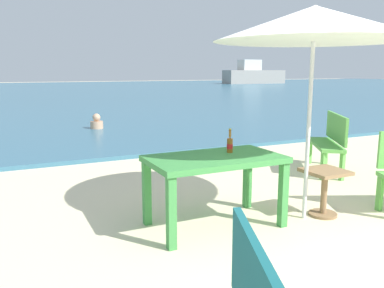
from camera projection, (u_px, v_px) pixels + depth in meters
The scene contains 8 objects.
sea_water at pixel (43, 92), 29.95m from camera, with size 120.00×50.00×0.08m, color #386B84.
picnic_table_green at pixel (215, 167), 4.16m from camera, with size 1.40×0.80×0.76m.
beer_bottle_amber at pixel (230, 144), 4.32m from camera, with size 0.07×0.07×0.26m.
patio_umbrella at pixel (314, 24), 4.10m from camera, with size 2.10×2.10×2.30m.
side_table_wood at pixel (324, 186), 4.50m from camera, with size 0.44×0.44×0.54m.
bench_green_right at pixel (330, 139), 6.47m from camera, with size 0.93×1.21×0.95m.
swimmer_person at pixel (97, 123), 10.81m from camera, with size 0.34×0.34×0.41m.
boat_ferry at pixel (253, 75), 48.16m from camera, with size 7.78×2.12×2.83m.
Camera 1 is at (-2.89, -2.06, 1.64)m, focal length 37.12 mm.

